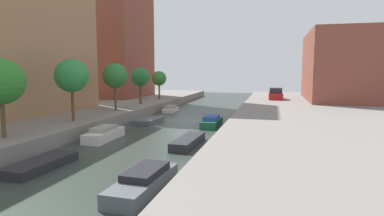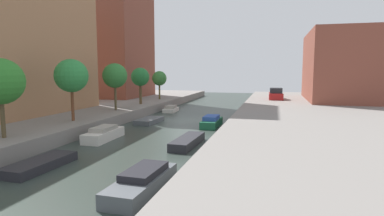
# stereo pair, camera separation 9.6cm
# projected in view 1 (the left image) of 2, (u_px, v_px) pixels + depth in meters

# --- Properties ---
(ground_plane) EXTENTS (84.00, 84.00, 0.00)m
(ground_plane) POSITION_uv_depth(u_px,v_px,m) (185.00, 120.00, 32.25)
(ground_plane) COLOR #2D3833
(quay_left) EXTENTS (20.00, 64.00, 1.00)m
(quay_left) POSITION_uv_depth(u_px,v_px,m) (58.00, 111.00, 35.89)
(quay_left) COLOR gray
(quay_left) RESTS_ON ground_plane
(quay_right) EXTENTS (20.00, 64.00, 1.00)m
(quay_right) POSITION_uv_depth(u_px,v_px,m) (347.00, 121.00, 28.49)
(quay_right) COLOR gray
(quay_right) RESTS_ON ground_plane
(apartment_tower_far) EXTENTS (10.00, 11.09, 27.89)m
(apartment_tower_far) POSITION_uv_depth(u_px,v_px,m) (110.00, 5.00, 48.46)
(apartment_tower_far) COLOR brown
(apartment_tower_far) RESTS_ON quay_left
(low_block_right) EXTENTS (10.00, 15.89, 9.28)m
(low_block_right) POSITION_uv_depth(u_px,v_px,m) (346.00, 66.00, 43.41)
(low_block_right) COLOR brown
(low_block_right) RESTS_ON quay_right
(street_tree_0) EXTENTS (2.75, 2.75, 4.76)m
(street_tree_0) POSITION_uv_depth(u_px,v_px,m) (1.00, 82.00, 18.72)
(street_tree_0) COLOR #4D4029
(street_tree_0) RESTS_ON quay_left
(street_tree_1) EXTENTS (2.65, 2.65, 4.94)m
(street_tree_1) POSITION_uv_depth(u_px,v_px,m) (71.00, 76.00, 25.26)
(street_tree_1) COLOR brown
(street_tree_1) RESTS_ON quay_left
(street_tree_2) EXTENTS (2.49, 2.49, 4.76)m
(street_tree_2) POSITION_uv_depth(u_px,v_px,m) (115.00, 76.00, 32.15)
(street_tree_2) COLOR brown
(street_tree_2) RESTS_ON quay_left
(street_tree_3) EXTENTS (2.21, 2.21, 4.38)m
(street_tree_3) POSITION_uv_depth(u_px,v_px,m) (140.00, 77.00, 38.22)
(street_tree_3) COLOR brown
(street_tree_3) RESTS_ON quay_left
(street_tree_4) EXTENTS (2.04, 2.04, 3.97)m
(street_tree_4) POSITION_uv_depth(u_px,v_px,m) (159.00, 79.00, 44.57)
(street_tree_4) COLOR brown
(street_tree_4) RESTS_ON quay_left
(parked_car) EXTENTS (2.04, 4.45, 1.64)m
(parked_car) POSITION_uv_depth(u_px,v_px,m) (275.00, 94.00, 45.08)
(parked_car) COLOR maroon
(parked_car) RESTS_ON quay_right
(moored_boat_left_0) EXTENTS (1.65, 4.14, 0.48)m
(moored_boat_left_0) POSITION_uv_depth(u_px,v_px,m) (41.00, 164.00, 16.31)
(moored_boat_left_0) COLOR #232328
(moored_boat_left_0) RESTS_ON ground_plane
(moored_boat_left_1) EXTENTS (1.44, 4.01, 0.99)m
(moored_boat_left_1) POSITION_uv_depth(u_px,v_px,m) (104.00, 134.00, 23.10)
(moored_boat_left_1) COLOR beige
(moored_boat_left_1) RESTS_ON ground_plane
(moored_boat_left_2) EXTENTS (1.80, 3.72, 0.44)m
(moored_boat_left_2) POSITION_uv_depth(u_px,v_px,m) (149.00, 121.00, 30.65)
(moored_boat_left_2) COLOR #4C5156
(moored_boat_left_2) RESTS_ON ground_plane
(moored_boat_left_3) EXTENTS (1.52, 3.08, 0.79)m
(moored_boat_left_3) POSITION_uv_depth(u_px,v_px,m) (171.00, 109.00, 38.95)
(moored_boat_left_3) COLOR beige
(moored_boat_left_3) RESTS_ON ground_plane
(moored_boat_right_0) EXTENTS (1.65, 4.56, 0.92)m
(moored_boat_right_0) POSITION_uv_depth(u_px,v_px,m) (144.00, 182.00, 13.30)
(moored_boat_right_0) COLOR #4C5156
(moored_boat_right_0) RESTS_ON ground_plane
(moored_boat_right_1) EXTENTS (1.41, 4.50, 0.56)m
(moored_boat_right_1) POSITION_uv_depth(u_px,v_px,m) (188.00, 141.00, 21.37)
(moored_boat_right_1) COLOR #232328
(moored_boat_right_1) RESTS_ON ground_plane
(moored_boat_right_2) EXTENTS (1.40, 3.94, 1.00)m
(moored_boat_right_2) POSITION_uv_depth(u_px,v_px,m) (212.00, 122.00, 28.70)
(moored_boat_right_2) COLOR #195638
(moored_boat_right_2) RESTS_ON ground_plane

